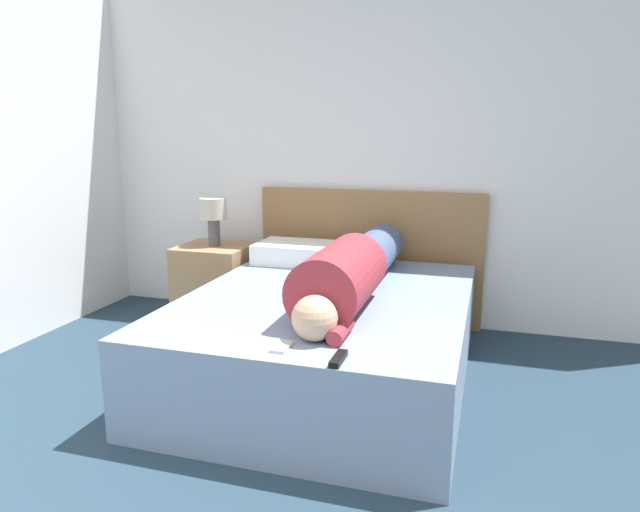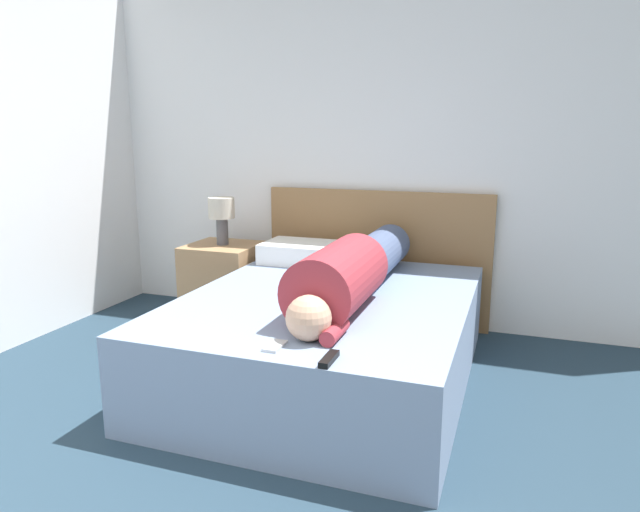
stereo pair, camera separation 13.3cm
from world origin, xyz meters
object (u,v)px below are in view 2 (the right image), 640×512
object	(u,v)px
table_lamp	(222,213)
pillow_near_headboard	(309,253)
tv_remote	(329,359)
bed	(329,337)
nightstand	(224,283)
person_lying	(354,271)
cell_phone	(275,346)

from	to	relation	value
table_lamp	pillow_near_headboard	xyz separation A→B (m)	(0.66, 0.00, -0.25)
table_lamp	tv_remote	bearing A→B (deg)	-49.71
bed	nightstand	distance (m)	1.26
person_lying	pillow_near_headboard	xyz separation A→B (m)	(-0.53, 0.71, -0.08)
table_lamp	cell_phone	world-z (taller)	table_lamp
person_lying	cell_phone	bearing A→B (deg)	-97.35
pillow_near_headboard	tv_remote	xyz separation A→B (m)	(0.68, -1.59, -0.06)
nightstand	table_lamp	bearing A→B (deg)	-90.00
table_lamp	pillow_near_headboard	world-z (taller)	table_lamp
nightstand	cell_phone	bearing A→B (deg)	-54.47
pillow_near_headboard	tv_remote	world-z (taller)	pillow_near_headboard
tv_remote	bed	bearing A→B (deg)	108.75
bed	table_lamp	size ratio (longest dim) A/B	5.64
table_lamp	person_lying	bearing A→B (deg)	-30.80
table_lamp	tv_remote	distance (m)	2.10
bed	nightstand	bearing A→B (deg)	145.93
nightstand	person_lying	size ratio (longest dim) A/B	0.34
person_lying	tv_remote	xyz separation A→B (m)	(0.16, -0.88, -0.14)
table_lamp	cell_phone	bearing A→B (deg)	-54.47
pillow_near_headboard	table_lamp	bearing A→B (deg)	-179.89
person_lying	pillow_near_headboard	size ratio (longest dim) A/B	2.75
person_lying	tv_remote	bearing A→B (deg)	-79.83
table_lamp	cell_phone	size ratio (longest dim) A/B	2.62
nightstand	person_lying	distance (m)	1.43
nightstand	bed	bearing A→B (deg)	-34.07
cell_phone	table_lamp	bearing A→B (deg)	125.53
nightstand	tv_remote	distance (m)	2.09
nightstand	table_lamp	world-z (taller)	table_lamp
cell_phone	pillow_near_headboard	bearing A→B (deg)	105.54
bed	table_lamp	distance (m)	1.38
person_lying	tv_remote	distance (m)	0.90
pillow_near_headboard	cell_phone	size ratio (longest dim) A/B	4.74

